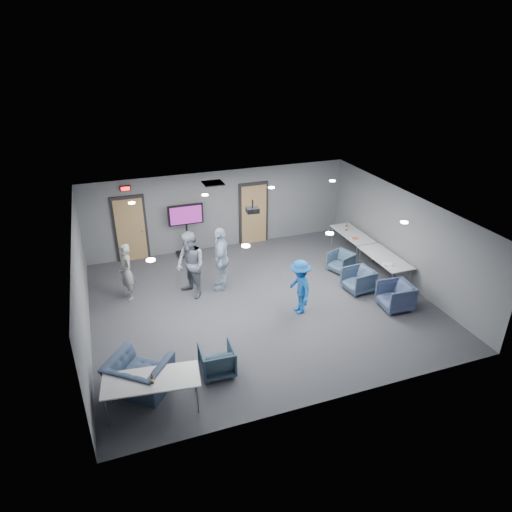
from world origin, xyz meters
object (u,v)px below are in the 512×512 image
object	(u,v)px
person_d	(300,287)
chair_right_b	(358,280)
person_a	(126,272)
bottle_right	(346,228)
chair_right_a	(341,262)
projector	(253,210)
person_b	(190,265)
chair_front_a	(217,360)
table_right_a	(352,235)
bottle_front	(152,379)
person_c	(221,259)
chair_front_b	(139,376)
tv_stand	(187,227)
chair_right_c	(395,296)
table_front_left	(151,381)
table_right_b	(385,258)

from	to	relation	value
person_d	chair_right_b	distance (m)	2.17
person_a	bottle_right	xyz separation A→B (m)	(7.34, 0.75, 0.01)
chair_right_a	projector	bearing A→B (deg)	-111.12
person_b	chair_front_a	size ratio (longest dim) A/B	2.59
chair_front_a	table_right_a	size ratio (longest dim) A/B	0.42
chair_right_b	bottle_front	world-z (taller)	bottle_front
person_b	person_d	distance (m)	3.09
person_c	bottle_front	xyz separation A→B (m)	(-2.58, -4.29, -0.13)
person_c	bottle_right	world-z (taller)	person_c
bottle_front	chair_front_b	bearing A→B (deg)	106.13
table_right_a	tv_stand	bearing A→B (deg)	71.13
person_b	projector	size ratio (longest dim) A/B	5.24
person_c	bottle_right	bearing A→B (deg)	123.40
person_a	chair_right_c	world-z (taller)	person_a
chair_right_c	table_front_left	world-z (taller)	chair_right_c
person_d	chair_right_c	bearing A→B (deg)	75.31
person_b	person_c	size ratio (longest dim) A/B	1.02
chair_front_a	projector	xyz separation A→B (m)	(2.00, 3.33, 2.07)
person_c	bottle_front	distance (m)	5.01
chair_right_a	projector	xyz separation A→B (m)	(-2.93, -0.00, 2.09)
person_d	table_right_b	xyz separation A→B (m)	(3.18, 0.83, -0.07)
projector	table_right_b	bearing A→B (deg)	-6.70
chair_right_b	tv_stand	world-z (taller)	tv_stand
projector	table_front_left	bearing A→B (deg)	-125.46
person_c	table_right_b	world-z (taller)	person_c
person_a	chair_right_a	world-z (taller)	person_a
person_b	tv_stand	distance (m)	2.76
chair_front_a	bottle_front	bearing A→B (deg)	28.78
table_front_left	bottle_right	xyz separation A→B (m)	(7.30, 5.27, 0.14)
table_right_b	table_front_left	xyz separation A→B (m)	(-7.36, -3.06, -0.00)
table_right_a	person_a	bearing A→B (deg)	93.44
chair_right_c	person_d	bearing A→B (deg)	-101.63
person_b	table_right_a	size ratio (longest dim) A/B	1.08
bottle_right	person_d	bearing A→B (deg)	-135.87
table_right_b	tv_stand	size ratio (longest dim) A/B	1.07
table_right_b	tv_stand	bearing A→B (deg)	54.80
chair_right_c	table_right_a	world-z (taller)	chair_right_c
chair_front_b	chair_right_b	bearing A→B (deg)	-124.16
chair_right_a	table_front_left	xyz separation A→B (m)	(-6.39, -3.94, 0.37)
person_c	chair_front_a	distance (m)	3.79
table_right_a	table_right_b	distance (m)	1.90
chair_right_a	bottle_right	xyz separation A→B (m)	(0.91, 1.33, 0.51)
person_a	chair_right_b	size ratio (longest dim) A/B	2.15
person_a	chair_right_b	bearing A→B (deg)	57.51
person_d	chair_front_a	xyz separation A→B (m)	(-2.70, -1.63, -0.42)
person_c	chair_right_c	size ratio (longest dim) A/B	2.32
chair_right_b	table_right_a	bearing A→B (deg)	149.29
chair_right_c	bottle_right	size ratio (longest dim) A/B	3.12
chair_right_a	projector	distance (m)	3.60
chair_right_c	bottle_right	world-z (taller)	bottle_right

